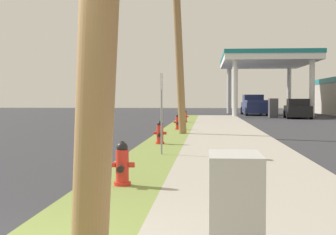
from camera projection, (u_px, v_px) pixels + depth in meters
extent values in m
cylinder|color=red|center=(122.00, 184.00, 8.37)|extent=(0.29, 0.29, 0.06)
cylinder|color=red|center=(122.00, 168.00, 8.36)|extent=(0.22, 0.22, 0.60)
sphere|color=black|center=(122.00, 147.00, 8.35)|extent=(0.19, 0.19, 0.19)
cylinder|color=black|center=(122.00, 143.00, 8.34)|extent=(0.06, 0.06, 0.05)
cylinder|color=red|center=(113.00, 165.00, 8.37)|extent=(0.10, 0.09, 0.09)
cylinder|color=red|center=(132.00, 165.00, 8.34)|extent=(0.10, 0.09, 0.09)
cylinder|color=black|center=(121.00, 169.00, 8.19)|extent=(0.11, 0.12, 0.11)
cylinder|color=red|center=(160.00, 143.00, 16.05)|extent=(0.29, 0.29, 0.06)
cylinder|color=red|center=(160.00, 135.00, 16.04)|extent=(0.22, 0.22, 0.60)
sphere|color=black|center=(160.00, 124.00, 16.03)|extent=(0.19, 0.19, 0.19)
cylinder|color=black|center=(160.00, 122.00, 16.03)|extent=(0.06, 0.06, 0.05)
cylinder|color=red|center=(155.00, 133.00, 16.05)|extent=(0.10, 0.09, 0.09)
cylinder|color=red|center=(165.00, 133.00, 16.03)|extent=(0.10, 0.09, 0.09)
cylinder|color=black|center=(159.00, 135.00, 15.87)|extent=(0.11, 0.12, 0.11)
cylinder|color=red|center=(178.00, 129.00, 23.54)|extent=(0.29, 0.29, 0.06)
cylinder|color=red|center=(178.00, 123.00, 23.53)|extent=(0.22, 0.22, 0.60)
sphere|color=black|center=(178.00, 116.00, 23.52)|extent=(0.19, 0.19, 0.19)
cylinder|color=black|center=(178.00, 114.00, 23.51)|extent=(0.06, 0.06, 0.05)
cylinder|color=red|center=(175.00, 122.00, 23.54)|extent=(0.10, 0.09, 0.09)
cylinder|color=red|center=(181.00, 122.00, 23.52)|extent=(0.10, 0.09, 0.09)
cylinder|color=black|center=(178.00, 123.00, 23.36)|extent=(0.11, 0.12, 0.11)
cylinder|color=red|center=(185.00, 122.00, 30.86)|extent=(0.29, 0.29, 0.06)
cylinder|color=red|center=(185.00, 117.00, 30.85)|extent=(0.22, 0.22, 0.60)
sphere|color=black|center=(185.00, 112.00, 30.84)|extent=(0.19, 0.19, 0.19)
cylinder|color=black|center=(185.00, 111.00, 30.84)|extent=(0.06, 0.06, 0.05)
cylinder|color=red|center=(183.00, 117.00, 30.86)|extent=(0.10, 0.09, 0.09)
cylinder|color=red|center=(188.00, 117.00, 30.84)|extent=(0.10, 0.09, 0.09)
cylinder|color=black|center=(185.00, 117.00, 30.68)|extent=(0.11, 0.12, 0.11)
cylinder|color=#937047|center=(177.00, 18.00, 20.90)|extent=(0.93, 0.83, 9.74)
cube|color=#B7B7B2|center=(235.00, 213.00, 4.19)|extent=(0.44, 0.70, 1.00)
cylinder|color=gray|center=(162.00, 114.00, 13.00)|extent=(0.05, 0.05, 2.10)
cube|color=white|center=(162.00, 82.00, 12.97)|extent=(0.04, 0.36, 0.44)
cylinder|color=silver|center=(235.00, 89.00, 41.56)|extent=(0.44, 0.44, 4.79)
cylinder|color=silver|center=(312.00, 89.00, 41.06)|extent=(0.44, 0.44, 4.79)
cylinder|color=silver|center=(229.00, 91.00, 53.01)|extent=(0.44, 0.44, 4.79)
cylinder|color=silver|center=(289.00, 91.00, 52.52)|extent=(0.44, 0.44, 4.79)
cube|color=white|center=(265.00, 62.00, 46.94)|extent=(8.11, 13.30, 0.50)
cube|color=#197A7F|center=(265.00, 57.00, 46.92)|extent=(8.21, 13.40, 0.36)
cube|color=#47474C|center=(273.00, 108.00, 41.37)|extent=(0.70, 1.10, 1.60)
cube|color=#47474C|center=(259.00, 106.00, 52.82)|extent=(0.70, 1.10, 1.60)
cube|color=#197A7F|center=(336.00, 80.00, 46.49)|extent=(0.50, 16.10, 0.50)
cube|color=black|center=(297.00, 111.00, 39.99)|extent=(2.14, 4.62, 0.85)
cube|color=black|center=(298.00, 102.00, 39.75)|extent=(1.74, 2.14, 0.56)
cylinder|color=black|center=(285.00, 114.00, 41.81)|extent=(0.26, 0.61, 0.60)
cylinder|color=black|center=(306.00, 114.00, 41.56)|extent=(0.26, 0.61, 0.60)
cylinder|color=black|center=(288.00, 115.00, 38.45)|extent=(0.26, 0.61, 0.60)
cylinder|color=black|center=(311.00, 115.00, 38.20)|extent=(0.26, 0.61, 0.60)
cube|color=navy|center=(254.00, 108.00, 47.64)|extent=(2.16, 5.46, 1.00)
cube|color=navy|center=(253.00, 99.00, 48.58)|extent=(1.90, 2.11, 0.76)
cube|color=navy|center=(256.00, 101.00, 46.43)|extent=(1.97, 2.97, 0.24)
cylinder|color=black|center=(242.00, 111.00, 49.85)|extent=(0.24, 0.77, 0.76)
cylinder|color=black|center=(261.00, 111.00, 49.75)|extent=(0.24, 0.77, 0.76)
cylinder|color=black|center=(247.00, 112.00, 45.55)|extent=(0.24, 0.77, 0.76)
cylinder|color=black|center=(267.00, 112.00, 45.46)|extent=(0.24, 0.77, 0.76)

